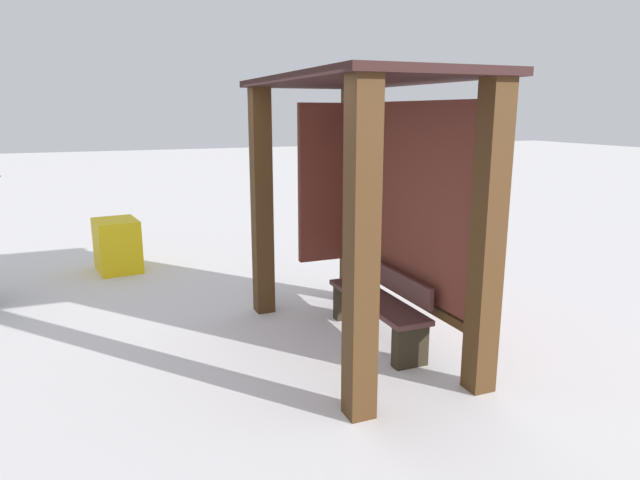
# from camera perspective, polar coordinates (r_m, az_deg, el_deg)

# --- Properties ---
(ground_plane) EXTENTS (60.00, 60.00, 0.00)m
(ground_plane) POSITION_cam_1_polar(r_m,az_deg,el_deg) (5.65, 3.42, -10.38)
(ground_plane) COLOR silver
(bus_shelter) EXTENTS (2.79, 1.43, 2.55)m
(bus_shelter) POSITION_cam_1_polar(r_m,az_deg,el_deg) (5.40, 4.96, 6.24)
(bus_shelter) COLOR #452B14
(bus_shelter) RESTS_ON ground
(bench_left_inside) EXTENTS (1.49, 0.37, 0.71)m
(bench_left_inside) POSITION_cam_1_polar(r_m,az_deg,el_deg) (5.64, 5.99, -6.65)
(bench_left_inside) COLOR #502F2D
(bench_left_inside) RESTS_ON ground
(grit_bin) EXTENTS (0.77, 0.65, 0.74)m
(grit_bin) POSITION_cam_1_polar(r_m,az_deg,el_deg) (8.50, -19.87, -0.51)
(grit_bin) COLOR yellow
(grit_bin) RESTS_ON ground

